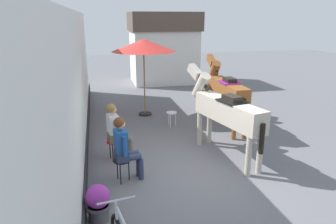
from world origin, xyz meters
The scene contains 10 objects.
ground_plane centered at (0.00, 3.00, 0.00)m, with size 40.00×40.00×0.00m, color slate.
pub_facade_wall centered at (-2.55, 1.50, 1.54)m, with size 0.34×14.00×3.40m.
distant_cottage centered at (1.40, 9.98, 1.80)m, with size 3.40×2.60×3.50m.
seated_visitor_near centered at (-1.58, -0.01, 0.78)m, with size 0.61×0.48×1.39m.
seated_visitor_far centered at (-1.68, 1.05, 0.78)m, with size 0.61×0.48×1.39m.
saddled_horse_near centered at (0.87, 0.70, 1.16)m, with size 0.98×2.95×2.06m.
saddled_horse_far centered at (1.74, 2.70, 1.16)m, with size 0.51×3.00×2.06m.
flower_planter_near centered at (-2.15, -1.23, 0.33)m, with size 0.43×0.43×0.64m.
cafe_parasol centered at (-0.47, 4.44, 2.36)m, with size 2.10×2.10×2.58m.
spare_stool_white centered at (0.14, 3.05, 0.40)m, with size 0.32×0.32×0.46m.
Camera 1 is at (-2.04, -5.88, 3.26)m, focal length 33.45 mm.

